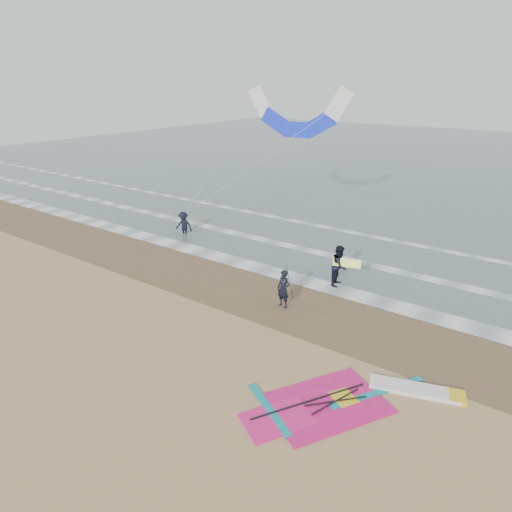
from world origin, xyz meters
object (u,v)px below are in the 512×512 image
Objects in this scene: person_standing at (283,289)px; person_wading at (183,220)px; windsurf_rig at (351,401)px; person_walking at (339,266)px; surf_kite at (297,116)px.

person_wading reaches higher than person_standing.
windsurf_rig is at bearing -41.18° from person_wading.
person_wading reaches higher than windsurf_rig.
surf_kite is (-6.25, 6.18, 6.11)m from person_walking.
person_walking is (-4.13, 7.52, 0.95)m from windsurf_rig.
person_wading is 0.21× the size of surf_kite.
surf_kite is at bearing 32.15° from person_wading.
person_wading is at bearing 150.51° from windsurf_rig.
person_walking is 11.45m from person_wading.
person_wading is 9.44m from surf_kite.
surf_kite is (-5.33, 9.66, 6.25)m from person_standing.
person_standing is 0.20× the size of surf_kite.
surf_kite is (-10.38, 13.70, 7.06)m from windsurf_rig.
person_standing is at bearing -36.01° from person_wading.
surf_kite is at bearing 37.11° from person_walking.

